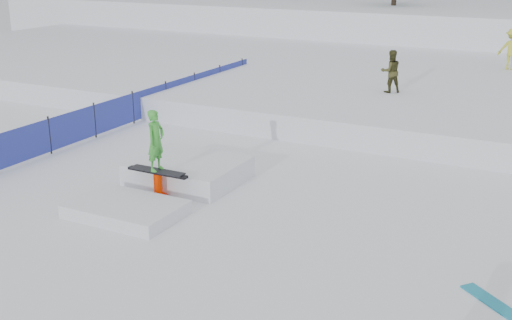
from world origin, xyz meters
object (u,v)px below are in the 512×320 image
at_px(safety_fence, 133,107).
at_px(walker_olive, 391,71).
at_px(jib_rail_feature, 172,178).
at_px(walker_ygreen, 512,49).

bearing_deg(safety_fence, walker_olive, 35.38).
xyz_separation_m(safety_fence, jib_rail_feature, (4.74, -4.62, -0.25)).
bearing_deg(walker_olive, walker_ygreen, -152.78).
relative_size(walker_olive, walker_ygreen, 0.87).
bearing_deg(safety_fence, walker_ygreen, 48.73).
height_order(safety_fence, walker_ygreen, walker_ygreen).
bearing_deg(jib_rail_feature, safety_fence, 135.68).
relative_size(walker_olive, jib_rail_feature, 0.34).
xyz_separation_m(walker_ygreen, jib_rail_feature, (-5.65, -16.46, -1.35)).
height_order(walker_olive, walker_ygreen, walker_ygreen).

